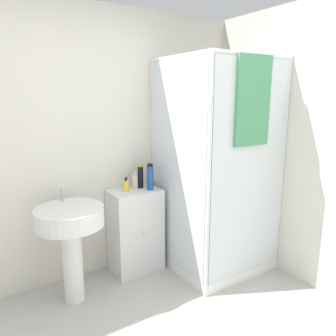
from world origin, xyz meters
The scene contains 8 objects.
wall_back centered at (0.00, 1.70, 1.25)m, with size 6.40×0.06×2.50m, color silver.
shower_enclosure centered at (1.14, 1.12, 0.57)m, with size 0.93×0.96×2.05m.
vanity_cabinet centered at (0.46, 1.50, 0.41)m, with size 0.48×0.35×0.82m.
sink centered at (-0.22, 1.32, 0.63)m, with size 0.55×0.55×0.96m.
soap_dispenser centered at (0.37, 1.50, 0.88)m, with size 0.06×0.06×0.14m.
shampoo_bottle_tall_black centered at (0.55, 1.54, 0.94)m, with size 0.05×0.05×0.23m.
shampoo_bottle_blue centered at (0.59, 1.43, 0.95)m, with size 0.06×0.06×0.25m.
lotion_bottle_white centered at (0.48, 1.53, 0.90)m, with size 0.05×0.05×0.17m.
Camera 1 is at (-0.88, -1.22, 1.72)m, focal length 35.00 mm.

